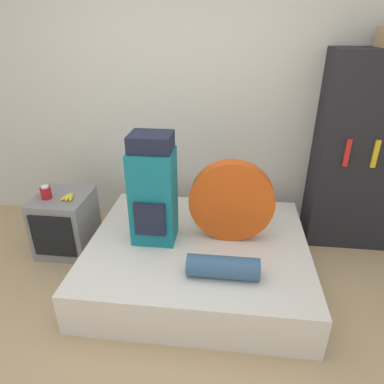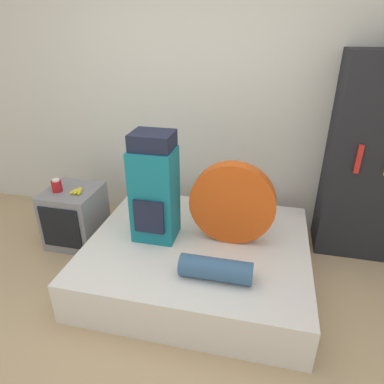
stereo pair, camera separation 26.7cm
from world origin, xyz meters
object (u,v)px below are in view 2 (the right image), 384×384
(tent_bag, at_px, (232,203))
(canister, at_px, (57,186))
(television, at_px, (75,216))
(sleeping_roll, at_px, (216,269))
(bookshelf, at_px, (380,161))
(backpack, at_px, (154,189))

(tent_bag, relative_size, canister, 5.64)
(television, distance_m, canister, 0.36)
(tent_bag, height_order, canister, tent_bag)
(sleeping_roll, bearing_deg, bookshelf, 43.62)
(canister, bearing_deg, sleeping_roll, -21.01)
(tent_bag, bearing_deg, sleeping_roll, -94.52)
(canister, bearing_deg, backpack, -10.28)
(television, bearing_deg, tent_bag, -5.79)
(sleeping_roll, xyz_separation_m, bookshelf, (1.24, 1.18, 0.47))
(television, bearing_deg, backpack, -14.28)
(sleeping_roll, bearing_deg, tent_bag, 85.48)
(backpack, bearing_deg, sleeping_roll, -36.59)
(backpack, height_order, bookshelf, bookshelf)
(bookshelf, bearing_deg, canister, -168.90)
(tent_bag, height_order, bookshelf, bookshelf)
(backpack, bearing_deg, bookshelf, 22.29)
(sleeping_roll, height_order, television, television)
(tent_bag, xyz_separation_m, television, (-1.55, 0.16, -0.41))
(television, height_order, canister, canister)
(television, bearing_deg, sleeping_roll, -23.90)
(sleeping_roll, bearing_deg, backpack, 143.41)
(tent_bag, bearing_deg, television, 174.21)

